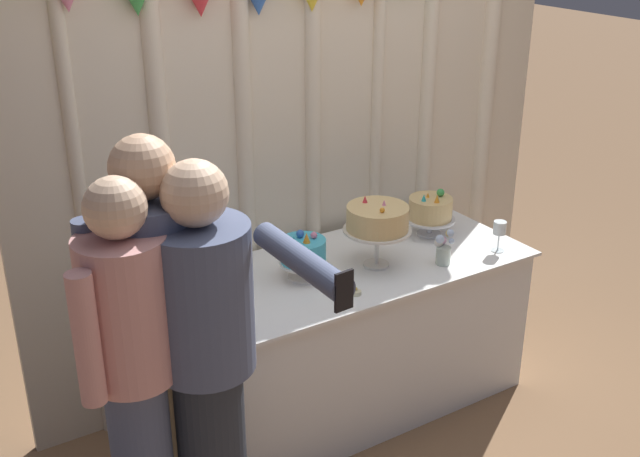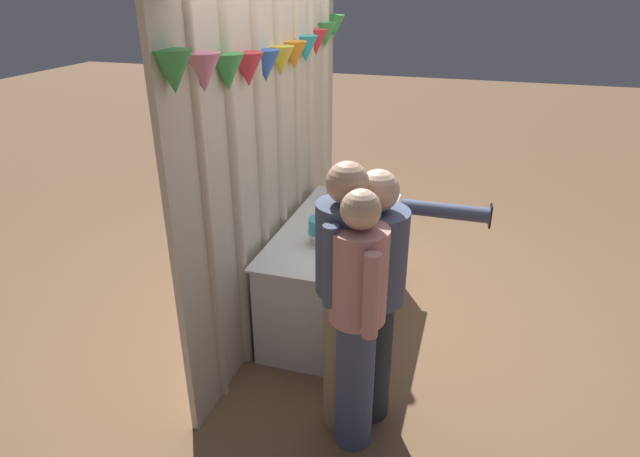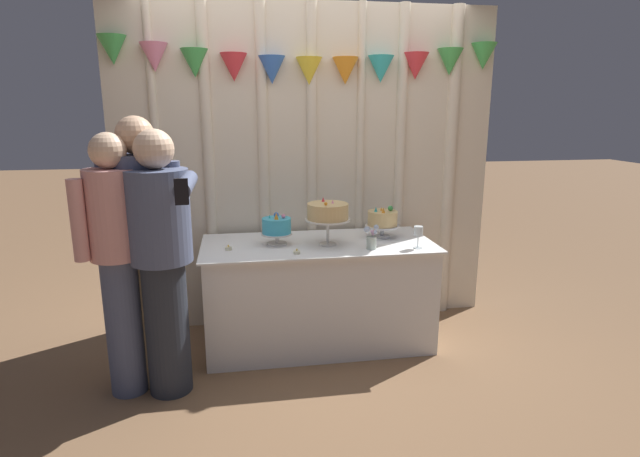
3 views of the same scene
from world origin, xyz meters
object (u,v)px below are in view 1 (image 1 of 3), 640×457
cake_display_center (378,220)px  guest_girl_blue_dress (206,356)px  cake_table (356,333)px  cake_display_rightmost (430,210)px  guest_man_dark_suit (133,372)px  cake_display_leftmost (303,253)px  tealight_near_left (356,292)px  guest_man_pink_jacket (158,337)px  wine_glass (500,229)px  tealight_far_left (247,303)px  flower_vase (443,249)px

cake_display_center → guest_girl_blue_dress: size_ratio=0.21×
cake_table → cake_display_rightmost: bearing=9.1°
guest_girl_blue_dress → guest_man_dark_suit: bearing=171.0°
cake_table → guest_man_dark_suit: (-1.27, -0.48, 0.49)m
guest_man_dark_suit → cake_display_rightmost: bearing=17.4°
cake_display_leftmost → guest_man_dark_suit: bearing=-153.7°
tealight_near_left → guest_man_pink_jacket: size_ratio=0.03×
cake_table → guest_man_pink_jacket: guest_man_pink_jacket is taller
cake_display_leftmost → cake_display_rightmost: bearing=5.4°
wine_glass → guest_man_pink_jacket: bearing=-176.1°
cake_table → guest_girl_blue_dress: 1.24m
cake_display_center → tealight_far_left: 0.73m
cake_display_leftmost → tealight_near_left: cake_display_leftmost is taller
tealight_near_left → flower_vase: bearing=4.0°
wine_glass → tealight_near_left: bearing=-179.9°
tealight_near_left → guest_man_pink_jacket: bearing=-172.9°
cake_display_leftmost → tealight_near_left: (0.11, -0.26, -0.12)m
cake_display_center → guest_man_dark_suit: 1.39m
cake_display_center → tealight_far_left: bearing=-178.4°
cake_display_rightmost → flower_vase: bearing=-118.9°
cake_table → cake_display_rightmost: 0.73m
flower_vase → guest_man_dark_suit: guest_man_dark_suit is taller
cake_display_center → wine_glass: (0.60, -0.18, -0.12)m
cake_table → cake_display_center: 0.63m
tealight_far_left → tealight_near_left: bearing=-20.2°
cake_display_center → tealight_near_left: cake_display_center is taller
cake_display_rightmost → tealight_near_left: (-0.69, -0.34, -0.13)m
cake_display_center → cake_display_rightmost: size_ratio=1.29×
cake_display_rightmost → wine_glass: (0.16, -0.33, -0.02)m
tealight_near_left → guest_man_dark_suit: (-1.08, -0.22, 0.10)m
tealight_far_left → guest_man_pink_jacket: size_ratio=0.03×
cake_table → cake_display_leftmost: size_ratio=6.97×
tealight_far_left → guest_girl_blue_dress: guest_girl_blue_dress is taller
guest_man_pink_jacket → cake_display_leftmost: bearing=24.3°
guest_man_dark_suit → guest_girl_blue_dress: size_ratio=0.99×
wine_glass → tealight_far_left: size_ratio=3.25×
cake_display_center → tealight_near_left: bearing=-142.7°
cake_table → cake_display_center: (0.06, -0.07, 0.62)m
cake_display_center → guest_man_pink_jacket: 1.24m
cake_table → cake_display_center: size_ratio=4.98×
cake_display_center → tealight_far_left: cake_display_center is taller
tealight_near_left → cake_display_leftmost: bearing=113.2°
guest_girl_blue_dress → flower_vase: bearing=12.4°
cake_display_center → guest_man_pink_jacket: bearing=-165.7°
tealight_near_left → guest_man_dark_suit: 1.11m
wine_glass → tealight_near_left: size_ratio=3.27×
cake_display_rightmost → guest_man_pink_jacket: size_ratio=0.15×
flower_vase → tealight_near_left: flower_vase is taller
cake_display_center → guest_man_pink_jacket: size_ratio=0.20×
cake_display_leftmost → tealight_far_left: cake_display_leftmost is taller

